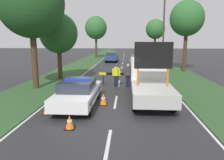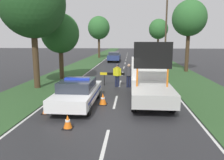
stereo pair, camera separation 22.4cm
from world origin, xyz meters
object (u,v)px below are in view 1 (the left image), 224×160
object	(u,v)px
police_car	(78,92)
roadside_tree_near_left	(155,29)
work_truck	(149,80)
police_officer	(116,74)
roadside_tree_mid_left	(31,3)
traffic_cone_near_police	(103,99)
traffic_cone_near_truck	(70,122)
queued_car_wagon_maroon	(141,66)
queued_car_hatch_blue	(112,57)
roadside_tree_far_left	(59,33)
roadside_tree_near_right	(187,19)
pedestrian_civilian	(128,74)
utility_pole	(164,29)
roadside_tree_mid_right	(96,28)
queued_car_sedan_silver	(138,61)
road_barrier	(120,75)
traffic_cone_centre_front	(46,109)

from	to	relation	value
police_car	roadside_tree_near_left	size ratio (longest dim) A/B	0.65
work_truck	police_officer	world-z (taller)	work_truck
police_officer	roadside_tree_mid_left	bearing A→B (deg)	27.55
traffic_cone_near_police	roadside_tree_near_left	bearing A→B (deg)	78.57
police_car	traffic_cone_near_truck	size ratio (longest dim) A/B	8.89
traffic_cone_near_truck	queued_car_wagon_maroon	xyz separation A→B (m)	(3.58, 13.59, 0.55)
police_car	queued_car_hatch_blue	xyz separation A→B (m)	(0.12, 23.39, 0.09)
roadside_tree_near_left	roadside_tree_far_left	distance (m)	28.73
traffic_cone_near_truck	traffic_cone_near_police	bearing A→B (deg)	73.63
police_officer	traffic_cone_near_police	size ratio (longest dim) A/B	2.61
roadside_tree_near_left	roadside_tree_near_right	distance (m)	20.93
pedestrian_civilian	roadside_tree_near_left	world-z (taller)	roadside_tree_near_left
pedestrian_civilian	queued_car_wagon_maroon	bearing A→B (deg)	64.20
police_car	traffic_cone_near_police	distance (m)	1.34
police_officer	utility_pole	world-z (taller)	utility_pole
roadside_tree_near_left	pedestrian_civilian	bearing A→B (deg)	-100.66
roadside_tree_near_left	roadside_tree_mid_right	size ratio (longest dim) A/B	0.97
queued_car_sedan_silver	roadside_tree_near_right	size ratio (longest dim) A/B	0.57
queued_car_hatch_blue	utility_pole	distance (m)	10.75
roadside_tree_mid_left	roadside_tree_mid_right	bearing A→B (deg)	88.73
road_barrier	roadside_tree_mid_right	bearing A→B (deg)	105.94
police_officer	traffic_cone_near_police	bearing A→B (deg)	102.42
utility_pole	queued_car_hatch_blue	bearing A→B (deg)	131.36
roadside_tree_mid_right	utility_pole	world-z (taller)	utility_pole
work_truck	queued_car_wagon_maroon	xyz separation A→B (m)	(0.12, 9.01, -0.28)
traffic_cone_near_truck	roadside_tree_mid_left	distance (m)	9.76
road_barrier	roadside_tree_mid_right	distance (m)	26.36
traffic_cone_near_truck	queued_car_hatch_blue	distance (m)	26.41
traffic_cone_near_police	traffic_cone_centre_front	bearing A→B (deg)	-145.81
queued_car_wagon_maroon	roadside_tree_near_right	bearing A→B (deg)	-152.45
roadside_tree_mid_right	queued_car_sedan_silver	bearing A→B (deg)	-63.84
police_officer	queued_car_wagon_maroon	xyz separation A→B (m)	(2.16, 5.78, -0.14)
queued_car_sedan_silver	queued_car_hatch_blue	xyz separation A→B (m)	(-3.69, 7.29, -0.01)
queued_car_wagon_maroon	roadside_tree_near_left	xyz separation A→B (m)	(4.20, 23.41, 4.63)
queued_car_hatch_blue	roadside_tree_far_left	size ratio (longest dim) A/B	0.81
police_car	road_barrier	world-z (taller)	police_car
queued_car_wagon_maroon	roadside_tree_near_left	distance (m)	24.23
road_barrier	roadside_tree_near_left	xyz separation A→B (m)	(6.08, 28.79, 4.64)
road_barrier	roadside_tree_mid_right	size ratio (longest dim) A/B	0.41
roadside_tree_mid_left	roadside_tree_mid_right	xyz separation A→B (m)	(0.59, 26.70, -0.19)
road_barrier	roadside_tree_mid_left	xyz separation A→B (m)	(-5.90, -1.32, 4.94)
traffic_cone_near_truck	queued_car_hatch_blue	bearing A→B (deg)	90.41
police_officer	roadside_tree_mid_right	distance (m)	26.67
traffic_cone_near_police	roadside_tree_mid_right	world-z (taller)	roadside_tree_mid_right
queued_car_wagon_maroon	traffic_cone_near_truck	bearing A→B (deg)	75.24
traffic_cone_centre_front	road_barrier	bearing A→B (deg)	64.27
queued_car_sedan_silver	roadside_tree_mid_right	distance (m)	16.81
roadside_tree_mid_right	work_truck	bearing A→B (deg)	-76.30
road_barrier	traffic_cone_centre_front	bearing A→B (deg)	-111.60
work_truck	road_barrier	size ratio (longest dim) A/B	1.74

